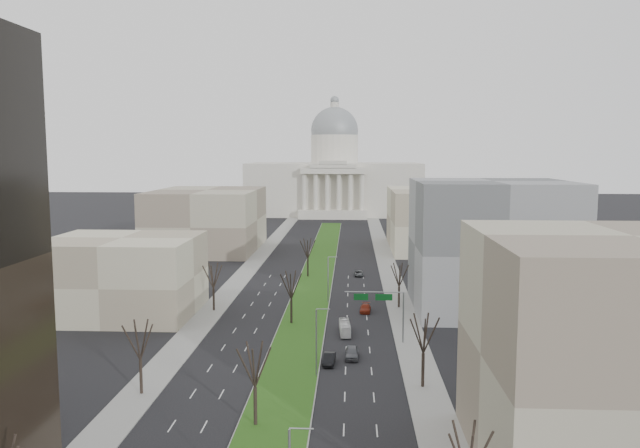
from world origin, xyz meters
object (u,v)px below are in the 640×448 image
(car_grey_near, at_px, (352,353))
(car_grey_far, at_px, (359,273))
(car_red, at_px, (365,308))
(box_van, at_px, (345,328))
(car_black, at_px, (329,359))

(car_grey_near, relative_size, car_grey_far, 1.08)
(car_red, bearing_deg, box_van, -100.24)
(car_red, distance_m, box_van, 14.43)
(car_black, xyz_separation_m, box_van, (2.01, 14.62, 0.24))
(car_red, bearing_deg, car_grey_far, 95.78)
(car_red, distance_m, car_grey_far, 33.34)
(car_black, height_order, car_red, car_black)
(box_van, bearing_deg, car_red, 71.92)
(car_grey_far, bearing_deg, box_van, -96.74)
(car_red, relative_size, box_van, 0.67)
(car_grey_near, distance_m, car_grey_far, 59.28)
(car_grey_near, xyz_separation_m, car_red, (2.48, 25.93, -0.13))
(car_grey_near, bearing_deg, car_grey_far, 88.94)
(car_black, relative_size, car_red, 0.95)
(car_black, relative_size, box_van, 0.64)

